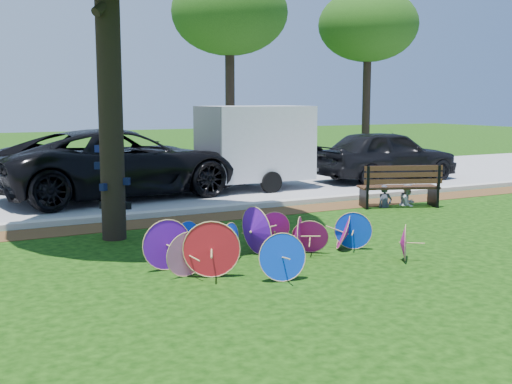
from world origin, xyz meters
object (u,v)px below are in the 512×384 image
Objects in this scene: dark_pickup at (386,155)px; person_right at (408,183)px; cargo_trailer at (255,143)px; person_left at (385,186)px; park_bench at (398,186)px; black_van at (121,163)px; parasol_pile at (259,239)px.

dark_pickup reaches higher than person_right.
person_right is at bearing -65.39° from cargo_trailer.
cargo_trailer is (-4.58, 0.21, 0.53)m from dark_pickup.
dark_pickup is at bearing 57.29° from person_left.
person_right is (1.96, -4.28, -0.80)m from cargo_trailer.
person_left is at bearing 140.84° from dark_pickup.
park_bench is at bearing 168.12° from person_right.
black_van is 5.98× the size of person_right.
cargo_trailer is 2.88× the size of person_left.
parasol_pile is at bearing 174.07° from black_van.
dark_pickup is at bearing 40.78° from parasol_pile.
person_right is at bearing 28.73° from parasol_pile.
black_van reaches higher than parasol_pile.
person_left is at bearing -137.25° from black_van.
park_bench is at bearing -135.71° from black_van.
black_van is at bearing 90.43° from parasol_pile.
black_van is (-0.06, 7.62, 0.54)m from parasol_pile.
dark_pickup is (8.46, -0.38, -0.09)m from black_van.
person_left is 0.95× the size of person_right.
person_right reaches higher than person_left.
cargo_trailer is (3.82, 7.45, 0.98)m from parasol_pile.
black_van is at bearing 122.68° from person_right.
dark_pickup is 4.61m from cargo_trailer.
dark_pickup is 4.38× the size of person_right.
park_bench is at bearing 29.87° from parasol_pile.
dark_pickup is 5.09m from park_bench.
person_left is (1.26, -4.28, -0.82)m from cargo_trailer.
dark_pickup is 2.45× the size of park_bench.
parasol_pile is 4.04× the size of person_left.
parasol_pile is 0.88× the size of dark_pickup.
cargo_trailer reaches higher than person_right.
dark_pickup is 5.26m from person_left.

